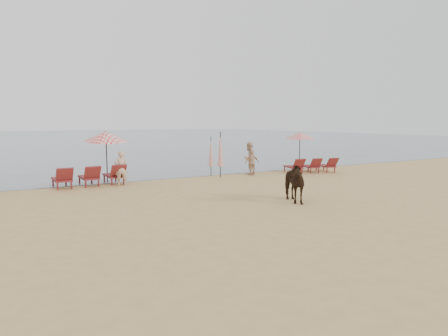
# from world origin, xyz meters

# --- Properties ---
(ground) EXTENTS (120.00, 120.00, 0.00)m
(ground) POSITION_xyz_m (0.00, 0.00, 0.00)
(ground) COLOR tan
(ground) RESTS_ON ground
(sea) EXTENTS (160.00, 140.00, 0.06)m
(sea) POSITION_xyz_m (0.00, 80.00, 0.00)
(sea) COLOR #51606B
(sea) RESTS_ON ground
(lounger_cluster_left) EXTENTS (3.30, 2.07, 0.70)m
(lounger_cluster_left) POSITION_xyz_m (-4.85, 9.72, 0.49)
(lounger_cluster_left) COLOR maroon
(lounger_cluster_left) RESTS_ON ground
(lounger_cluster_right) EXTENTS (3.20, 2.29, 0.64)m
(lounger_cluster_right) POSITION_xyz_m (7.96, 8.28, 0.44)
(lounger_cluster_right) COLOR maroon
(lounger_cluster_right) RESTS_ON ground
(umbrella_open_left_b) EXTENTS (2.14, 2.18, 2.73)m
(umbrella_open_left_b) POSITION_xyz_m (-3.80, 10.80, 2.36)
(umbrella_open_left_b) COLOR black
(umbrella_open_left_b) RESTS_ON ground
(umbrella_open_right) EXTENTS (2.00, 2.00, 2.45)m
(umbrella_open_right) POSITION_xyz_m (8.55, 10.12, 2.20)
(umbrella_open_right) COLOR black
(umbrella_open_right) RESTS_ON ground
(umbrella_closed_left) EXTENTS (0.31, 0.31, 2.57)m
(umbrella_closed_left) POSITION_xyz_m (2.08, 9.19, 1.58)
(umbrella_closed_left) COLOR black
(umbrella_closed_left) RESTS_ON ground
(umbrella_closed_right) EXTENTS (0.28, 0.28, 2.28)m
(umbrella_closed_right) POSITION_xyz_m (1.88, 9.97, 1.40)
(umbrella_closed_right) COLOR black
(umbrella_closed_right) RESTS_ON ground
(cow) EXTENTS (1.29, 1.98, 1.54)m
(cow) POSITION_xyz_m (1.39, 2.13, 0.77)
(cow) COLOR black
(cow) RESTS_ON ground
(beachgoer_left) EXTENTS (0.62, 0.42, 1.70)m
(beachgoer_left) POSITION_xyz_m (-3.46, 9.18, 0.85)
(beachgoer_left) COLOR tan
(beachgoer_left) RESTS_ON ground
(beachgoer_right_a) EXTENTS (1.14, 1.04, 1.90)m
(beachgoer_right_a) POSITION_xyz_m (4.26, 9.63, 0.95)
(beachgoer_right_a) COLOR #D7A986
(beachgoer_right_a) RESTS_ON ground
(beachgoer_right_b) EXTENTS (0.91, 0.46, 1.49)m
(beachgoer_right_b) POSITION_xyz_m (4.09, 9.04, 0.74)
(beachgoer_right_b) COLOR tan
(beachgoer_right_b) RESTS_ON ground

